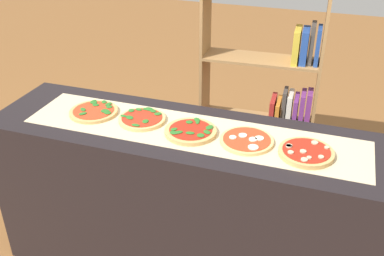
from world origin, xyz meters
The scene contains 8 objects.
counter centered at (0.00, 0.00, 0.45)m, with size 2.08×0.56×0.89m, color black.
parchment_paper centered at (0.00, 0.00, 0.89)m, with size 1.69×0.36×0.00m, color beige.
pizza_spinach_0 centered at (-0.55, 0.02, 0.91)m, with size 0.25×0.25×0.02m.
pizza_spinach_1 centered at (-0.28, 0.02, 0.91)m, with size 0.24×0.24×0.03m.
pizza_spinach_2 centered at (0.00, -0.02, 0.91)m, with size 0.25×0.25×0.03m.
pizza_mozzarella_3 centered at (0.28, -0.02, 0.90)m, with size 0.25×0.25×0.02m.
pizza_mushroom_4 centered at (0.55, -0.04, 0.91)m, with size 0.25×0.25×0.03m.
bookshelf centered at (0.24, 1.02, 0.61)m, with size 0.80×0.28×1.39m.
Camera 1 is at (0.61, -1.81, 1.98)m, focal length 42.14 mm.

